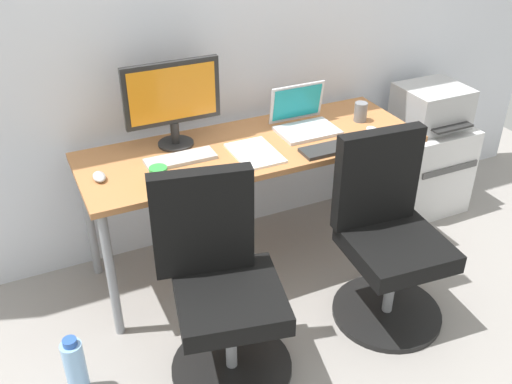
{
  "coord_description": "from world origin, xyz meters",
  "views": [
    {
      "loc": [
        -1.09,
        -2.39,
        2.04
      ],
      "look_at": [
        0.0,
        -0.05,
        0.47
      ],
      "focal_mm": 40.62,
      "sensor_mm": 36.0,
      "label": 1
    }
  ],
  "objects": [
    {
      "name": "keyboard_by_laptop",
      "position": [
        0.34,
        -0.22,
        0.73
      ],
      "size": [
        0.34,
        0.12,
        0.02
      ],
      "primitive_type": "cube",
      "color": "#2D2D2D",
      "rests_on": "desk"
    },
    {
      "name": "back_wall",
      "position": [
        0.0,
        0.38,
        1.3
      ],
      "size": [
        4.4,
        0.04,
        2.6
      ],
      "primitive_type": "cube",
      "color": "silver",
      "rests_on": "ground"
    },
    {
      "name": "water_bottle_on_floor",
      "position": [
        -1.06,
        -0.54,
        0.15
      ],
      "size": [
        0.09,
        0.09,
        0.31
      ],
      "color": "#8CBFF2",
      "rests_on": "ground"
    },
    {
      "name": "desktop_monitor",
      "position": [
        -0.35,
        0.16,
        0.97
      ],
      "size": [
        0.48,
        0.18,
        0.43
      ],
      "color": "#262626",
      "rests_on": "desk"
    },
    {
      "name": "printer",
      "position": [
        1.23,
        0.1,
        0.68
      ],
      "size": [
        0.38,
        0.4,
        0.24
      ],
      "color": "#B7B7B7",
      "rests_on": "side_cabinet"
    },
    {
      "name": "mouse_by_laptop",
      "position": [
        -0.77,
        -0.03,
        0.74
      ],
      "size": [
        0.06,
        0.1,
        0.03
      ],
      "primitive_type": "ellipsoid",
      "color": "#B7B7B7",
      "rests_on": "desk"
    },
    {
      "name": "desk",
      "position": [
        0.0,
        0.0,
        0.66
      ],
      "size": [
        1.74,
        0.6,
        0.72
      ],
      "color": "#B77542",
      "rests_on": "ground"
    },
    {
      "name": "coffee_mug",
      "position": [
        -0.54,
        -0.2,
        0.77
      ],
      "size": [
        0.08,
        0.08,
        0.09
      ],
      "primitive_type": "cylinder",
      "color": "green",
      "rests_on": "desk"
    },
    {
      "name": "office_chair_right",
      "position": [
        0.42,
        -0.63,
        0.42
      ],
      "size": [
        0.54,
        0.54,
        0.94
      ],
      "color": "black",
      "rests_on": "ground"
    },
    {
      "name": "mouse_by_monitor",
      "position": [
        0.63,
        -0.15,
        0.74
      ],
      "size": [
        0.06,
        0.1,
        0.03
      ],
      "primitive_type": "ellipsoid",
      "color": "silver",
      "rests_on": "desk"
    },
    {
      "name": "paper_pile",
      "position": [
        -0.03,
        -0.1,
        0.73
      ],
      "size": [
        0.21,
        0.3,
        0.01
      ],
      "primitive_type": "cube",
      "color": "white",
      "rests_on": "desk"
    },
    {
      "name": "office_chair_left",
      "position": [
        -0.43,
        -0.64,
        0.42
      ],
      "size": [
        0.54,
        0.54,
        0.94
      ],
      "color": "black",
      "rests_on": "ground"
    },
    {
      "name": "keyboard_by_monitor",
      "position": [
        -0.38,
        -0.01,
        0.73
      ],
      "size": [
        0.34,
        0.12,
        0.02
      ],
      "primitive_type": "cube",
      "color": "#B7B7B7",
      "rests_on": "desk"
    },
    {
      "name": "ground_plane",
      "position": [
        0.0,
        0.0,
        0.0
      ],
      "size": [
        5.28,
        5.28,
        0.0
      ],
      "primitive_type": "plane",
      "color": "gray"
    },
    {
      "name": "pen_cup",
      "position": [
        0.66,
        0.01,
        0.78
      ],
      "size": [
        0.07,
        0.07,
        0.1
      ],
      "primitive_type": "cylinder",
      "color": "slate",
      "rests_on": "desk"
    },
    {
      "name": "side_cabinet",
      "position": [
        1.23,
        0.1,
        0.28
      ],
      "size": [
        0.45,
        0.49,
        0.56
      ],
      "color": "silver",
      "rests_on": "ground"
    },
    {
      "name": "open_laptop",
      "position": [
        0.33,
        0.06,
        0.78
      ],
      "size": [
        0.31,
        0.26,
        0.23
      ],
      "color": "silver",
      "rests_on": "desk"
    }
  ]
}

